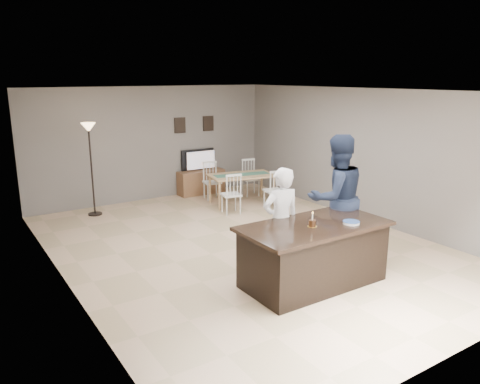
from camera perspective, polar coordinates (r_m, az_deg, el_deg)
floor at (r=8.34m, az=0.48°, el=-6.64°), size 8.00×8.00×0.00m
room_shell at (r=7.90m, az=0.51°, el=4.82°), size 8.00×8.00×8.00m
kitchen_island at (r=6.85m, az=8.94°, el=-7.45°), size 2.15×1.10×0.90m
tv_console at (r=11.95m, az=-4.75°, el=1.22°), size 1.20×0.40×0.60m
television at (r=11.90m, az=-4.97°, el=3.92°), size 0.91×0.12×0.53m
tv_screen_glow at (r=11.83m, az=-4.78°, el=3.90°), size 0.78×0.00×0.78m
picture_frames at (r=11.87m, az=-5.59°, el=8.21°), size 1.10×0.02×0.38m
doorway at (r=4.71m, az=-14.54°, el=-7.42°), size 0.00×2.10×2.65m
woman at (r=7.02m, az=5.00°, el=-3.61°), size 0.65×0.47×1.65m
man at (r=7.68m, az=11.64°, el=-0.71°), size 1.13×0.95×2.05m
birthday_cake at (r=6.58m, az=8.80°, el=-3.77°), size 0.13×0.13×0.21m
plate_stack at (r=6.82m, az=13.40°, el=-3.64°), size 0.24×0.24×0.04m
dining_table at (r=10.91m, az=0.20°, el=1.52°), size 1.71×1.92×0.91m
floor_lamp at (r=10.33m, az=-17.85°, el=5.58°), size 0.30×0.30×1.99m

